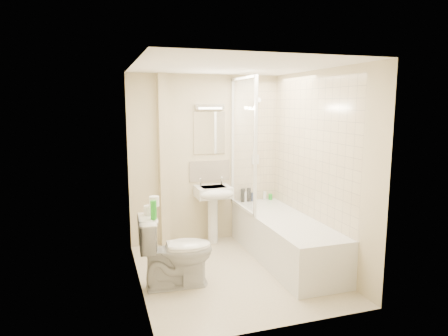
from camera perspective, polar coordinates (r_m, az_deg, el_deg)
name	(u,v)px	position (r m, az deg, el deg)	size (l,w,h in m)	color
floor	(234,272)	(4.93, 1.45, -14.66)	(2.50, 2.50, 0.00)	beige
wall_back	(206,159)	(5.76, -2.59, 1.25)	(2.20, 0.02, 2.40)	beige
wall_left	(137,179)	(4.35, -12.31, -1.55)	(0.02, 2.50, 2.40)	beige
wall_right	(319,169)	(5.05, 13.38, -0.12)	(0.02, 2.50, 2.40)	beige
ceiling	(235,66)	(4.53, 1.58, 14.32)	(2.20, 2.50, 0.02)	white
tile_back	(255,142)	(5.96, 4.41, 3.68)	(0.70, 0.01, 1.75)	beige
tile_right	(310,149)	(5.18, 12.22, 2.67)	(0.01, 2.10, 1.75)	beige
pipe_boxing	(164,162)	(5.57, -8.59, 0.89)	(0.12, 0.12, 2.40)	beige
splashback	(210,171)	(5.79, -2.08, -0.41)	(0.60, 0.01, 0.30)	beige
mirror	(209,133)	(5.72, -2.10, 5.03)	(0.46, 0.01, 0.60)	white
strip_light	(210,107)	(5.69, -2.06, 8.73)	(0.42, 0.07, 0.07)	silver
bathtub	(284,237)	(5.27, 8.57, -9.79)	(0.70, 2.10, 0.55)	white
shower_screen	(243,144)	(5.43, 2.73, 3.42)	(0.04, 0.92, 1.80)	white
shower_fixture	(256,134)	(5.91, 4.57, 4.80)	(0.10, 0.16, 0.99)	white
pedestal_sink	(214,199)	(5.65, -1.43, -4.40)	(0.49, 0.46, 0.95)	white
bottle_black_a	(243,195)	(5.94, 2.71, -3.91)	(0.06, 0.06, 0.20)	black
bottle_white_a	(245,197)	(5.96, 3.00, -4.13)	(0.06, 0.06, 0.15)	silver
bottle_black_b	(249,195)	(5.97, 3.58, -3.82)	(0.06, 0.06, 0.20)	black
bottle_blue	(253,197)	(6.00, 4.13, -4.13)	(0.06, 0.06, 0.13)	navy
bottle_white_b	(265,196)	(6.08, 5.84, -3.98)	(0.05, 0.05, 0.13)	white
bottle_green	(270,197)	(6.12, 6.65, -4.10)	(0.06, 0.06, 0.09)	green
toilet	(176,251)	(4.49, -6.85, -11.62)	(0.82, 0.50, 0.81)	white
toilet_roll_lower	(149,210)	(4.40, -10.65, -5.93)	(0.12, 0.12, 0.10)	white
toilet_roll_upper	(154,201)	(4.36, -9.95, -4.70)	(0.11, 0.11, 0.11)	white
green_bottle	(153,210)	(4.20, -10.04, -5.92)	(0.06, 0.06, 0.20)	green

